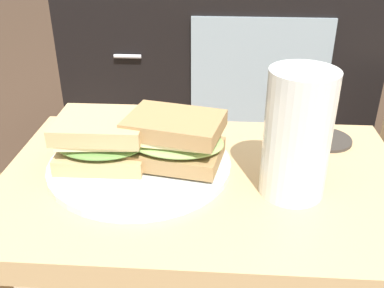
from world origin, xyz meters
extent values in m
cube|color=tan|center=(0.00, 0.00, 0.44)|extent=(0.56, 0.36, 0.04)
cylinder|color=tan|center=(-0.25, 0.14, 0.21)|extent=(0.04, 0.04, 0.43)
cylinder|color=tan|center=(0.25, 0.14, 0.21)|extent=(0.04, 0.04, 0.43)
cube|color=black|center=(0.01, 0.95, 0.29)|extent=(0.96, 0.44, 0.58)
cube|color=#8C9EA8|center=(0.13, 0.72, 0.30)|extent=(0.40, 0.01, 0.44)
cylinder|color=silver|center=(-0.25, 0.72, 0.41)|extent=(0.08, 0.01, 0.01)
cylinder|color=silver|center=(-0.25, 0.72, 0.19)|extent=(0.08, 0.01, 0.01)
cube|color=brown|center=(-0.20, 0.32, 0.00)|extent=(1.09, 0.75, 0.01)
cube|color=#937556|center=(-0.20, 0.32, 0.01)|extent=(0.90, 0.62, 0.00)
cylinder|color=silver|center=(-0.09, 0.02, 0.47)|extent=(0.26, 0.26, 0.01)
cube|color=tan|center=(-0.14, 0.02, 0.48)|extent=(0.12, 0.10, 0.02)
ellipsoid|color=#608C42|center=(-0.14, 0.02, 0.50)|extent=(0.13, 0.11, 0.02)
cube|color=beige|center=(-0.14, 0.02, 0.51)|extent=(0.12, 0.10, 0.01)
cube|color=tan|center=(-0.14, 0.02, 0.53)|extent=(0.12, 0.10, 0.02)
cube|color=#9E7A4C|center=(-0.04, 0.02, 0.49)|extent=(0.14, 0.11, 0.02)
ellipsoid|color=#8CB260|center=(-0.04, 0.02, 0.50)|extent=(0.15, 0.12, 0.02)
cube|color=beige|center=(-0.04, 0.02, 0.52)|extent=(0.13, 0.10, 0.01)
cube|color=#9E7A4C|center=(-0.04, 0.02, 0.53)|extent=(0.14, 0.11, 0.02)
cylinder|color=silver|center=(0.12, -0.03, 0.54)|extent=(0.08, 0.08, 0.16)
cylinder|color=#C67219|center=(0.12, -0.03, 0.53)|extent=(0.07, 0.07, 0.13)
cylinder|color=white|center=(0.12, -0.03, 0.60)|extent=(0.07, 0.07, 0.01)
cylinder|color=#332D28|center=(0.19, 0.12, 0.46)|extent=(0.08, 0.08, 0.01)
camera|label=1|loc=(0.02, -0.51, 0.78)|focal=41.25mm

